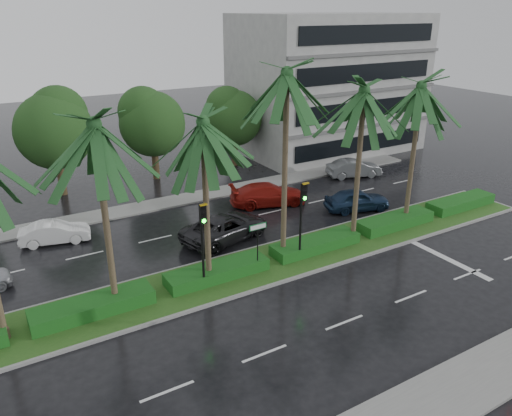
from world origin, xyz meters
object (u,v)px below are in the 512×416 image
signal_median_left (203,234)px  car_white (55,232)px  car_red (268,194)px  street_sign (258,235)px  car_blue (357,200)px  car_grey (354,168)px  car_darkgrey (225,227)px

signal_median_left → car_white: size_ratio=1.14×
car_red → street_sign: bearing=161.5°
signal_median_left → car_white: bearing=118.6°
signal_median_left → car_blue: size_ratio=1.03×
car_red → car_grey: size_ratio=1.21×
street_sign → car_white: (-8.01, 9.00, -1.50)m
car_blue → car_darkgrey: bearing=103.7°
signal_median_left → street_sign: (3.00, 0.18, -0.87)m
car_white → car_darkgrey: (8.51, -4.57, 0.13)m
car_white → signal_median_left: bearing=-138.8°
signal_median_left → car_grey: size_ratio=1.03×
car_red → car_grey: (9.00, 1.59, -0.04)m
street_sign → car_red: bearing=54.8°
street_sign → signal_median_left: bearing=-176.5°
car_white → car_darkgrey: car_darkgrey is taller
car_grey → street_sign: bearing=140.7°
car_red → car_grey: bearing=-63.3°
signal_median_left → car_blue: signal_median_left is taller
car_white → car_red: size_ratio=0.74×
car_blue → car_grey: car_blue is taller
signal_median_left → car_darkgrey: size_ratio=0.80×
car_darkgrey → car_blue: bearing=-107.6°
signal_median_left → car_white: 10.72m
street_sign → car_darkgrey: size_ratio=0.48×
car_grey → car_blue: bearing=158.2°
car_grey → car_red: bearing=117.9°
car_darkgrey → car_red: 6.02m
car_darkgrey → car_white: bearing=47.1°
car_darkgrey → car_grey: bearing=-85.2°
car_darkgrey → car_grey: size_ratio=1.28×
street_sign → car_red: size_ratio=0.51×
car_red → signal_median_left: bearing=149.8°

